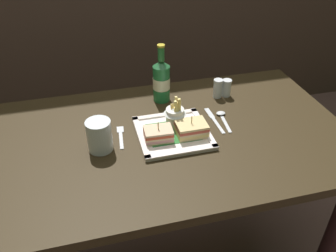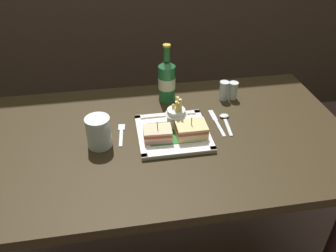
# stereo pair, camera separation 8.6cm
# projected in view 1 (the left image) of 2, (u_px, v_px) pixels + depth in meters

# --- Properties ---
(dining_table) EXTENTS (1.33, 0.75, 0.76)m
(dining_table) POSITION_uv_depth(u_px,v_px,m) (163.00, 165.00, 1.31)
(dining_table) COLOR #2E2311
(dining_table) RESTS_ON ground_plane
(square_plate) EXTENTS (0.25, 0.25, 0.02)m
(square_plate) POSITION_uv_depth(u_px,v_px,m) (173.00, 133.00, 1.23)
(square_plate) COLOR white
(square_plate) RESTS_ON dining_table
(sandwich_half_left) EXTENTS (0.10, 0.07, 0.07)m
(sandwich_half_left) POSITION_uv_depth(u_px,v_px,m) (158.00, 134.00, 1.18)
(sandwich_half_left) COLOR #D4C188
(sandwich_half_left) RESTS_ON square_plate
(sandwich_half_right) EXTENTS (0.10, 0.08, 0.07)m
(sandwich_half_right) POSITION_uv_depth(u_px,v_px,m) (191.00, 129.00, 1.21)
(sandwich_half_right) COLOR #DEBC86
(sandwich_half_right) RESTS_ON square_plate
(fries_cup) EXTENTS (0.08, 0.08, 0.11)m
(fries_cup) POSITION_uv_depth(u_px,v_px,m) (175.00, 114.00, 1.24)
(fries_cup) COLOR white
(fries_cup) RESTS_ON square_plate
(beer_bottle) EXTENTS (0.07, 0.07, 0.24)m
(beer_bottle) POSITION_uv_depth(u_px,v_px,m) (161.00, 80.00, 1.38)
(beer_bottle) COLOR #1F6B35
(beer_bottle) RESTS_ON dining_table
(water_glass) EXTENTS (0.08, 0.08, 0.11)m
(water_glass) POSITION_uv_depth(u_px,v_px,m) (100.00, 138.00, 1.14)
(water_glass) COLOR silver
(water_glass) RESTS_ON dining_table
(fork) EXTENTS (0.03, 0.13, 0.00)m
(fork) POSITION_uv_depth(u_px,v_px,m) (121.00, 136.00, 1.23)
(fork) COLOR silver
(fork) RESTS_ON dining_table
(knife) EXTENTS (0.02, 0.17, 0.00)m
(knife) POSITION_uv_depth(u_px,v_px,m) (214.00, 119.00, 1.31)
(knife) COLOR silver
(knife) RESTS_ON dining_table
(spoon) EXTENTS (0.04, 0.14, 0.01)m
(spoon) POSITION_uv_depth(u_px,v_px,m) (222.00, 116.00, 1.32)
(spoon) COLOR silver
(spoon) RESTS_ON dining_table
(salt_shaker) EXTENTS (0.04, 0.04, 0.08)m
(salt_shaker) POSITION_uv_depth(u_px,v_px,m) (218.00, 89.00, 1.43)
(salt_shaker) COLOR silver
(salt_shaker) RESTS_ON dining_table
(pepper_shaker) EXTENTS (0.04, 0.04, 0.07)m
(pepper_shaker) POSITION_uv_depth(u_px,v_px,m) (226.00, 89.00, 1.44)
(pepper_shaker) COLOR silver
(pepper_shaker) RESTS_ON dining_table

